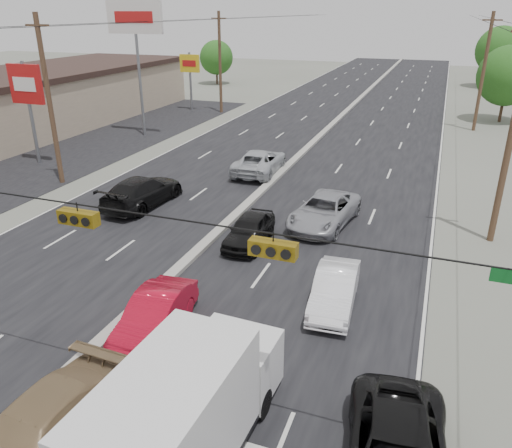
% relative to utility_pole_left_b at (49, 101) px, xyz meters
% --- Properties ---
extents(ground, '(200.00, 200.00, 0.00)m').
position_rel_utility_pole_left_b_xyz_m(ground, '(12.50, -15.00, -5.11)').
color(ground, '#606356').
rests_on(ground, ground).
extents(road_surface, '(20.00, 160.00, 0.02)m').
position_rel_utility_pole_left_b_xyz_m(road_surface, '(12.50, 15.00, -5.11)').
color(road_surface, black).
rests_on(road_surface, ground).
extents(center_median, '(0.50, 160.00, 0.20)m').
position_rel_utility_pole_left_b_xyz_m(center_median, '(12.50, 15.00, -5.01)').
color(center_median, gray).
rests_on(center_median, ground).
extents(strip_mall, '(12.00, 42.00, 4.60)m').
position_rel_utility_pole_left_b_xyz_m(strip_mall, '(-13.50, 10.00, -2.81)').
color(strip_mall, tan).
rests_on(strip_mall, ground).
extents(parking_lot, '(10.00, 42.00, 0.02)m').
position_rel_utility_pole_left_b_xyz_m(parking_lot, '(-4.50, 10.00, -5.11)').
color(parking_lot, black).
rests_on(parking_lot, ground).
extents(utility_pole_left_b, '(1.60, 0.30, 10.00)m').
position_rel_utility_pole_left_b_xyz_m(utility_pole_left_b, '(0.00, 0.00, 0.00)').
color(utility_pole_left_b, '#422D1E').
rests_on(utility_pole_left_b, ground).
extents(utility_pole_left_c, '(1.60, 0.30, 10.00)m').
position_rel_utility_pole_left_b_xyz_m(utility_pole_left_c, '(0.00, 25.00, 0.00)').
color(utility_pole_left_c, '#422D1E').
rests_on(utility_pole_left_c, ground).
extents(utility_pole_right_b, '(1.60, 0.30, 10.00)m').
position_rel_utility_pole_left_b_xyz_m(utility_pole_right_b, '(25.00, 0.00, 0.00)').
color(utility_pole_right_b, '#422D1E').
rests_on(utility_pole_right_b, ground).
extents(utility_pole_right_c, '(1.60, 0.30, 10.00)m').
position_rel_utility_pole_left_b_xyz_m(utility_pole_right_c, '(25.00, 25.00, 0.00)').
color(utility_pole_right_c, '#422D1E').
rests_on(utility_pole_right_c, ground).
extents(traffic_signals, '(25.00, 0.30, 0.54)m').
position_rel_utility_pole_left_b_xyz_m(traffic_signals, '(13.90, -15.00, 0.39)').
color(traffic_signals, black).
rests_on(traffic_signals, ground).
extents(pole_sign_mid, '(2.60, 0.25, 7.00)m').
position_rel_utility_pole_left_b_xyz_m(pole_sign_mid, '(-4.50, 3.00, 0.01)').
color(pole_sign_mid, slate).
rests_on(pole_sign_mid, ground).
extents(pole_sign_billboard, '(5.00, 0.25, 11.00)m').
position_rel_utility_pole_left_b_xyz_m(pole_sign_billboard, '(-2.00, 13.00, 3.76)').
color(pole_sign_billboard, slate).
rests_on(pole_sign_billboard, ground).
extents(pole_sign_far, '(2.20, 0.25, 6.00)m').
position_rel_utility_pole_left_b_xyz_m(pole_sign_far, '(-3.50, 25.00, -0.70)').
color(pole_sign_far, slate).
rests_on(pole_sign_far, ground).
extents(tree_left_far, '(4.80, 4.80, 6.12)m').
position_rel_utility_pole_left_b_xyz_m(tree_left_far, '(-9.50, 45.00, -1.39)').
color(tree_left_far, '#382619').
rests_on(tree_left_far, ground).
extents(tree_right_mid, '(5.60, 5.60, 7.14)m').
position_rel_utility_pole_left_b_xyz_m(tree_right_mid, '(27.50, 30.00, -0.77)').
color(tree_right_mid, '#382619').
rests_on(tree_right_mid, ground).
extents(tree_right_far, '(6.40, 6.40, 8.16)m').
position_rel_utility_pole_left_b_xyz_m(tree_right_far, '(28.50, 55.00, -0.15)').
color(tree_right_far, '#382619').
rests_on(tree_right_far, ground).
extents(box_truck, '(2.51, 6.47, 3.23)m').
position_rel_utility_pole_left_b_xyz_m(box_truck, '(17.45, -16.43, -3.45)').
color(box_truck, black).
rests_on(box_truck, ground).
extents(tan_sedan, '(2.37, 5.37, 1.53)m').
position_rel_utility_pole_left_b_xyz_m(tan_sedan, '(13.90, -17.49, -4.34)').
color(tan_sedan, olive).
rests_on(tan_sedan, ground).
extents(red_sedan, '(1.91, 4.42, 1.42)m').
position_rel_utility_pole_left_b_xyz_m(red_sedan, '(13.90, -11.98, -4.40)').
color(red_sedan, '#B60B22').
rests_on(red_sedan, ground).
extents(queue_car_a, '(1.77, 4.11, 1.38)m').
position_rel_utility_pole_left_b_xyz_m(queue_car_a, '(14.36, -4.30, -4.42)').
color(queue_car_a, black).
rests_on(queue_car_a, ground).
extents(queue_car_b, '(1.75, 4.28, 1.38)m').
position_rel_utility_pole_left_b_xyz_m(queue_car_b, '(19.20, -8.24, -4.42)').
color(queue_car_b, white).
rests_on(queue_car_b, ground).
extents(queue_car_c, '(3.19, 5.69, 1.50)m').
position_rel_utility_pole_left_b_xyz_m(queue_car_c, '(17.13, -0.92, -4.36)').
color(queue_car_c, '#94959B').
rests_on(queue_car_c, ground).
extents(oncoming_near, '(2.66, 5.77, 1.63)m').
position_rel_utility_pole_left_b_xyz_m(oncoming_near, '(7.01, -1.68, -4.29)').
color(oncoming_near, black).
rests_on(oncoming_near, ground).
extents(oncoming_far, '(2.87, 5.76, 1.57)m').
position_rel_utility_pole_left_b_xyz_m(oncoming_far, '(11.10, 6.20, -4.32)').
color(oncoming_far, '#ADB2B5').
rests_on(oncoming_far, ground).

